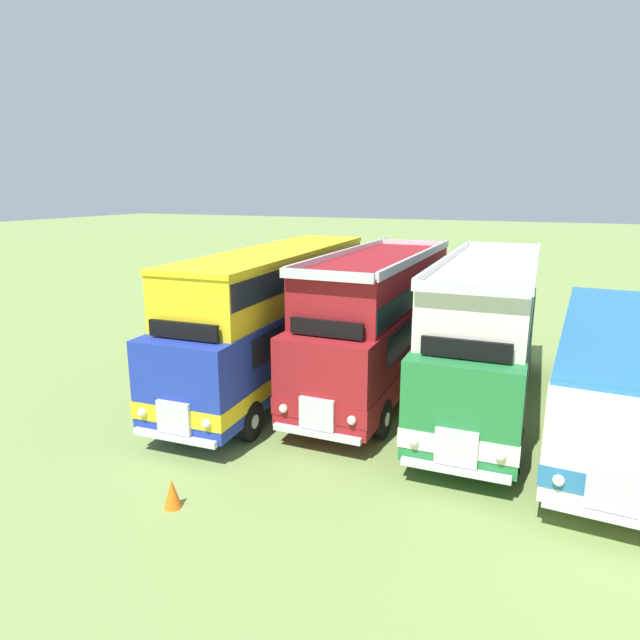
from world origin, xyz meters
The scene contains 6 objects.
ground_plane centered at (0.00, 0.00, 0.00)m, with size 200.00×200.00×0.00m, color #7A934C.
bus_first_in_row centered at (-8.23, -0.16, 2.48)m, with size 3.00×11.68×4.49m.
bus_second_in_row centered at (-4.94, 0.49, 2.35)m, with size 2.64×9.86×4.52m.
bus_third_in_row centered at (-1.65, 0.37, 2.36)m, with size 2.75×10.61×4.52m.
bus_fourth_in_row centered at (1.65, 0.05, 1.76)m, with size 3.17×11.44×2.99m.
cone_mid_row centered at (-6.80, -7.72, 0.32)m, with size 0.36×0.36×0.64m, color orange.
Camera 1 is at (-0.07, -15.81, 6.41)m, focal length 30.76 mm.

